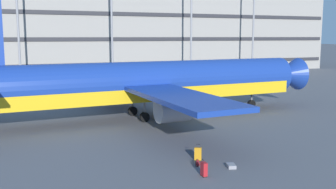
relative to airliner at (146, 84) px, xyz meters
name	(u,v)px	position (x,y,z in m)	size (l,w,h in m)	color
ground_plane	(118,119)	(-2.67, 0.66, -3.29)	(600.00, 600.00, 0.00)	#5B5B60
terminal_structure	(55,27)	(-2.67, 49.54, 6.28)	(121.68, 19.92, 19.15)	gray
airliner	(146,84)	(0.00, 0.00, 0.00)	(37.14, 29.90, 11.03)	navy
light_mast_center_right	(111,8)	(5.09, 32.88, 9.21)	(1.80, 0.50, 21.63)	gray
light_mast_right	(191,1)	(20.30, 32.88, 10.94)	(1.80, 0.50, 25.00)	gray
light_mast_far_right	(254,15)	(34.10, 32.88, 8.53)	(1.80, 0.50, 20.30)	gray
suitcase_silver	(231,166)	(-0.07, -15.44, -3.19)	(0.63, 0.77, 0.21)	gray
suitcase_navy	(204,169)	(-2.24, -16.14, -2.87)	(0.26, 0.45, 0.97)	#B21E23
suitcase_orange	(198,154)	(-1.30, -13.53, -2.84)	(0.48, 0.41, 1.04)	orange
backpack_laid_flat	(198,163)	(-1.80, -14.51, -3.08)	(0.37, 0.37, 0.49)	maroon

